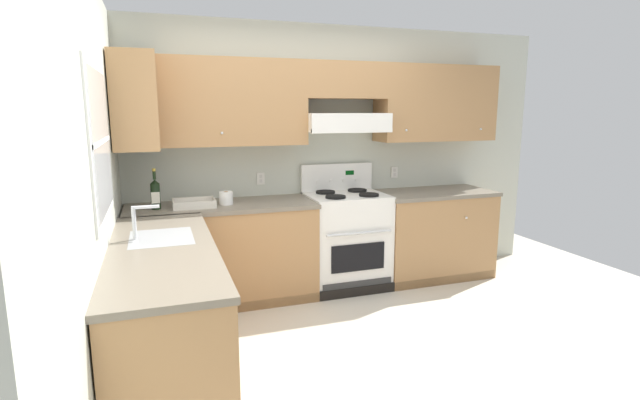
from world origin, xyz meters
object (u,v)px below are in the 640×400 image
stove (346,239)px  wine_bottle (155,193)px  bowl (194,204)px  paper_towel_roll (226,198)px

stove → wine_bottle: (-1.75, -0.04, 0.57)m
bowl → paper_towel_roll: size_ratio=2.96×
stove → wine_bottle: wine_bottle is taller
stove → paper_towel_roll: 1.26m
wine_bottle → paper_towel_roll: size_ratio=2.88×
wine_bottle → bowl: 0.33m
stove → bowl: bearing=-177.8°
stove → bowl: 1.51m
stove → bowl: (-1.44, -0.05, 0.45)m
stove → bowl: stove is taller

